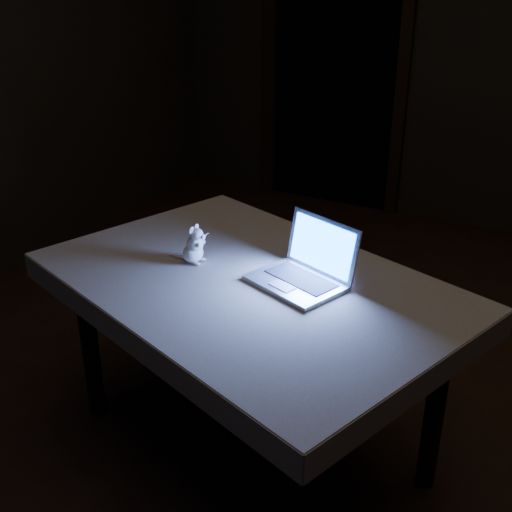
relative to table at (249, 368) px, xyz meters
The scene contains 7 objects.
floor 0.48m from the table, 18.58° to the left, with size 5.00×5.00×0.00m, color black.
back_wall 2.79m from the table, 83.14° to the left, with size 4.50×0.04×2.60m, color black.
doorway 2.81m from the table, 106.80° to the left, with size 1.06×0.36×2.13m, color black, non-canonical shape.
table is the anchor object (origin of this frame).
tablecloth 0.31m from the table, 160.47° to the left, with size 1.38×0.92×0.09m, color #BEB2A1, non-canonical shape.
laptop 0.48m from the table, 12.96° to the left, with size 0.29×0.26×0.20m, color #A3A3A8, non-canonical shape.
plush_mouse 0.48m from the table, behind, with size 0.10×0.10×0.14m, color white, non-canonical shape.
Camera 1 is at (0.62, -1.74, 1.67)m, focal length 45.00 mm.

